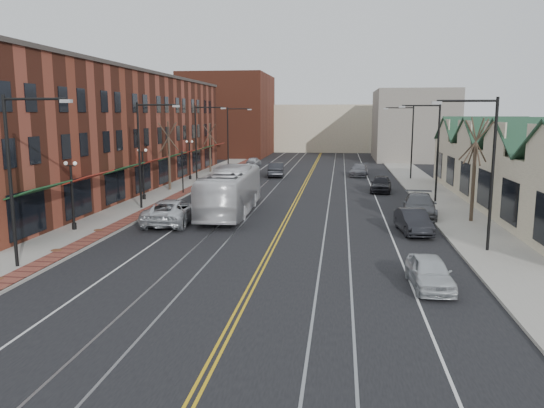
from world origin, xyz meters
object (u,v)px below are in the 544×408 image
(parked_suv, at_px, (171,211))
(parked_car_b, at_px, (413,221))
(transit_bus, at_px, (231,191))
(parked_car_d, at_px, (381,184))
(parked_car_a, at_px, (430,272))
(parked_car_c, at_px, (419,206))

(parked_suv, bearing_deg, parked_car_b, 174.45)
(transit_bus, height_order, parked_suv, transit_bus)
(transit_bus, xyz_separation_m, parked_suv, (-3.23, -3.96, -0.84))
(parked_car_b, xyz_separation_m, parked_car_d, (-0.69, 17.56, 0.04))
(transit_bus, xyz_separation_m, parked_car_d, (11.77, 12.78, -0.90))
(parked_car_a, height_order, parked_car_b, parked_car_b)
(parked_car_a, height_order, parked_car_d, parked_car_d)
(parked_car_b, height_order, parked_car_d, parked_car_d)
(parked_car_c, bearing_deg, parked_car_b, -95.78)
(transit_bus, xyz_separation_m, parked_car_c, (13.57, 0.55, -0.86))
(parked_suv, bearing_deg, parked_car_d, -134.44)
(transit_bus, bearing_deg, parked_car_c, -179.13)
(parked_suv, xyz_separation_m, parked_car_d, (15.00, 16.75, -0.06))
(transit_bus, bearing_deg, parked_car_a, 126.00)
(parked_car_a, relative_size, parked_car_c, 0.71)
(parked_car_c, bearing_deg, parked_car_d, 104.36)
(parked_car_a, bearing_deg, parked_car_d, 86.88)
(transit_bus, relative_size, parked_car_c, 2.14)
(transit_bus, relative_size, parked_car_a, 3.02)
(parked_car_b, relative_size, parked_car_c, 0.79)
(parked_car_d, bearing_deg, parked_car_b, -81.10)
(parked_car_c, distance_m, parked_car_d, 12.37)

